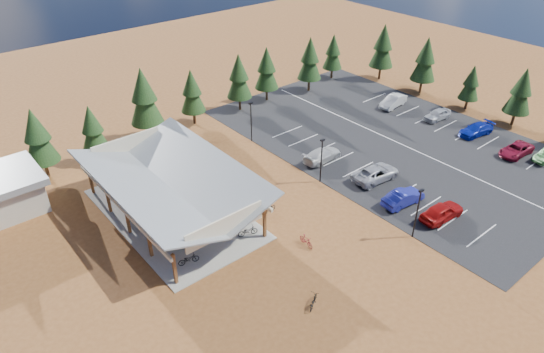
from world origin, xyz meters
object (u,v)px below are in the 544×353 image
at_px(bike_4, 248,231).
at_px(car_9, 393,101).
at_px(bike_0, 189,259).
at_px(car_2, 376,173).
at_px(bike_5, 216,210).
at_px(bike_12, 313,301).
at_px(lamp_post_0, 417,210).
at_px(car_6, 516,150).
at_px(bike_14, 252,185).
at_px(trash_bin_1, 233,194).
at_px(bike_2, 139,207).
at_px(bike_11, 306,241).
at_px(bike_6, 185,203).
at_px(car_1, 403,198).
at_px(lamp_post_2, 251,119).
at_px(car_3, 322,155).
at_px(bike_pavilion, 169,181).
at_px(bike_7, 156,185).
at_px(trash_bin_0, 251,200).
at_px(bike_3, 113,189).
at_px(bike_16, 269,209).
at_px(lamp_post_1, 321,158).
at_px(car_8, 437,115).
at_px(car_0, 442,212).
at_px(car_7, 476,130).

bearing_deg(bike_4, car_9, -56.17).
xyz_separation_m(bike_0, car_2, (22.49, -1.41, 0.23)).
xyz_separation_m(bike_5, bike_12, (-0.78, -14.26, -0.19)).
xyz_separation_m(lamp_post_0, car_6, (21.62, 1.44, -2.27)).
bearing_deg(lamp_post_0, bike_12, -179.15).
distance_m(lamp_post_0, bike_14, 17.07).
distance_m(trash_bin_1, car_6, 33.64).
bearing_deg(bike_2, bike_11, -143.73).
relative_size(bike_6, car_1, 0.38).
relative_size(lamp_post_2, bike_14, 3.16).
bearing_deg(car_3, trash_bin_1, 85.64).
xyz_separation_m(bike_pavilion, car_9, (36.57, 2.34, -2.99)).
bearing_deg(bike_7, trash_bin_0, -160.35).
xyz_separation_m(bike_3, bike_16, (10.33, -12.89, -0.11)).
xyz_separation_m(bike_4, bike_7, (-2.72, 12.19, -0.00)).
xyz_separation_m(lamp_post_1, car_1, (3.39, -8.25, -2.16)).
bearing_deg(bike_16, car_6, 65.33).
distance_m(bike_7, car_6, 41.26).
xyz_separation_m(bike_pavilion, trash_bin_0, (6.84, -3.46, -3.37)).
bearing_deg(bike_5, car_8, -77.60).
bearing_deg(lamp_post_2, bike_0, -141.33).
bearing_deg(bike_pavilion, trash_bin_1, -13.79).
relative_size(trash_bin_1, bike_0, 0.49).
bearing_deg(car_3, bike_3, 64.92).
xyz_separation_m(trash_bin_0, bike_7, (-6.08, 8.31, 0.14)).
distance_m(lamp_post_0, bike_7, 26.19).
relative_size(lamp_post_0, lamp_post_2, 1.00).
xyz_separation_m(bike_16, car_9, (29.28, 8.15, 0.40)).
bearing_deg(trash_bin_0, bike_3, 133.16).
height_order(bike_0, bike_4, bike_4).
distance_m(trash_bin_1, bike_4, 6.40).
bearing_deg(bike_3, bike_0, -173.70).
bearing_deg(car_0, trash_bin_0, 47.07).
height_order(bike_0, car_9, car_9).
distance_m(bike_pavilion, bike_5, 5.28).
relative_size(trash_bin_1, car_6, 0.19).
height_order(car_1, car_6, car_1).
bearing_deg(car_3, lamp_post_2, 18.17).
xyz_separation_m(bike_12, car_0, (17.02, 0.10, 0.39)).
bearing_deg(car_3, car_0, -178.46).
distance_m(bike_16, car_7, 30.66).
relative_size(bike_16, car_9, 0.34).
xyz_separation_m(bike_pavilion, bike_2, (-2.47, 2.40, -3.23)).
height_order(car_2, car_8, car_2).
bearing_deg(bike_4, bike_12, -169.48).
distance_m(bike_2, bike_7, 4.05).
xyz_separation_m(bike_7, car_7, (36.92, -14.65, 0.15)).
xyz_separation_m(bike_3, bike_14, (11.70, -8.43, -0.12)).
relative_size(car_1, car_6, 0.98).
height_order(car_2, car_3, car_2).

